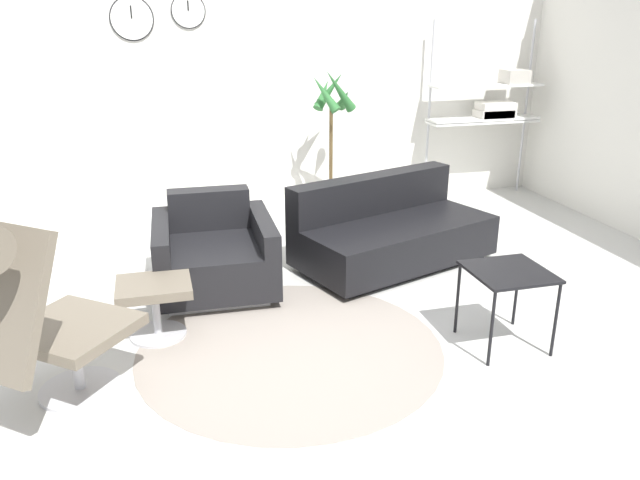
{
  "coord_description": "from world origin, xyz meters",
  "views": [
    {
      "loc": [
        -0.71,
        -3.6,
        1.97
      ],
      "look_at": [
        0.31,
        0.14,
        0.55
      ],
      "focal_mm": 35.0,
      "sensor_mm": 36.0,
      "label": 1
    }
  ],
  "objects_px": {
    "armchair_red": "(214,256)",
    "side_table": "(508,278)",
    "shelf_unit": "(492,105)",
    "potted_plant": "(332,149)",
    "lounge_chair": "(14,300)",
    "ottoman": "(155,297)",
    "couch_low": "(390,233)"
  },
  "relations": [
    {
      "from": "armchair_red",
      "to": "shelf_unit",
      "type": "relative_size",
      "value": 0.49
    },
    {
      "from": "shelf_unit",
      "to": "potted_plant",
      "type": "bearing_deg",
      "value": -172.67
    },
    {
      "from": "lounge_chair",
      "to": "side_table",
      "type": "xyz_separation_m",
      "value": [
        2.71,
        0.1,
        -0.24
      ]
    },
    {
      "from": "couch_low",
      "to": "potted_plant",
      "type": "xyz_separation_m",
      "value": [
        -0.12,
        1.34,
        0.44
      ]
    },
    {
      "from": "armchair_red",
      "to": "couch_low",
      "type": "height_order",
      "value": "couch_low"
    },
    {
      "from": "armchair_red",
      "to": "couch_low",
      "type": "relative_size",
      "value": 0.52
    },
    {
      "from": "lounge_chair",
      "to": "ottoman",
      "type": "xyz_separation_m",
      "value": [
        0.63,
        0.77,
        -0.42
      ]
    },
    {
      "from": "ottoman",
      "to": "shelf_unit",
      "type": "height_order",
      "value": "shelf_unit"
    },
    {
      "from": "lounge_chair",
      "to": "potted_plant",
      "type": "bearing_deg",
      "value": 89.43
    },
    {
      "from": "armchair_red",
      "to": "ottoman",
      "type": "bearing_deg",
      "value": 57.47
    },
    {
      "from": "lounge_chair",
      "to": "couch_low",
      "type": "distance_m",
      "value": 3.01
    },
    {
      "from": "lounge_chair",
      "to": "shelf_unit",
      "type": "height_order",
      "value": "shelf_unit"
    },
    {
      "from": "shelf_unit",
      "to": "ottoman",
      "type": "bearing_deg",
      "value": -147.01
    },
    {
      "from": "ottoman",
      "to": "shelf_unit",
      "type": "bearing_deg",
      "value": 32.99
    },
    {
      "from": "side_table",
      "to": "potted_plant",
      "type": "xyz_separation_m",
      "value": [
        -0.3,
        2.81,
        0.24
      ]
    },
    {
      "from": "lounge_chair",
      "to": "potted_plant",
      "type": "relative_size",
      "value": 0.78
    },
    {
      "from": "ottoman",
      "to": "shelf_unit",
      "type": "xyz_separation_m",
      "value": [
        3.66,
        2.38,
        0.75
      ]
    },
    {
      "from": "potted_plant",
      "to": "side_table",
      "type": "bearing_deg",
      "value": -83.81
    },
    {
      "from": "side_table",
      "to": "lounge_chair",
      "type": "bearing_deg",
      "value": -177.94
    },
    {
      "from": "side_table",
      "to": "potted_plant",
      "type": "distance_m",
      "value": 2.84
    },
    {
      "from": "side_table",
      "to": "armchair_red",
      "type": "bearing_deg",
      "value": 141.16
    },
    {
      "from": "armchair_red",
      "to": "side_table",
      "type": "relative_size",
      "value": 1.86
    },
    {
      "from": "ottoman",
      "to": "armchair_red",
      "type": "relative_size",
      "value": 0.5
    },
    {
      "from": "armchair_red",
      "to": "potted_plant",
      "type": "relative_size",
      "value": 0.62
    },
    {
      "from": "ottoman",
      "to": "armchair_red",
      "type": "xyz_separation_m",
      "value": [
        0.44,
        0.65,
        -0.02
      ]
    },
    {
      "from": "lounge_chair",
      "to": "shelf_unit",
      "type": "xyz_separation_m",
      "value": [
        4.29,
        3.15,
        0.33
      ]
    },
    {
      "from": "armchair_red",
      "to": "couch_low",
      "type": "xyz_separation_m",
      "value": [
        1.46,
        0.15,
        -0.01
      ]
    },
    {
      "from": "lounge_chair",
      "to": "ottoman",
      "type": "relative_size",
      "value": 2.53
    },
    {
      "from": "lounge_chair",
      "to": "armchair_red",
      "type": "distance_m",
      "value": 1.83
    },
    {
      "from": "potted_plant",
      "to": "lounge_chair",
      "type": "bearing_deg",
      "value": -129.63
    },
    {
      "from": "couch_low",
      "to": "side_table",
      "type": "xyz_separation_m",
      "value": [
        0.19,
        -1.47,
        0.2
      ]
    },
    {
      "from": "lounge_chair",
      "to": "couch_low",
      "type": "xyz_separation_m",
      "value": [
        2.53,
        1.57,
        -0.44
      ]
    }
  ]
}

